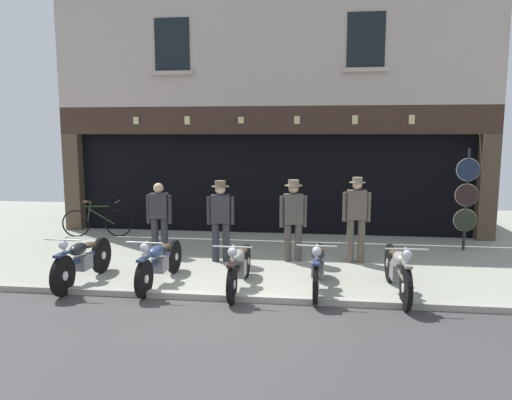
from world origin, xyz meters
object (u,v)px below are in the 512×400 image
Objects in this scene: motorcycle_center_left at (160,261)px; motorcycle_center_right at (318,266)px; motorcycle_center at (239,266)px; leaning_bicycle at (97,222)px; tyre_sign_pole at (467,196)px; motorcycle_left at (83,260)px; salesman_left at (159,215)px; motorcycle_right at (398,269)px; shopkeeper_center at (221,217)px; salesman_right at (293,216)px; assistant_far_right at (356,216)px; advert_board_near at (160,173)px.

motorcycle_center_left is 2.72m from motorcycle_center_right.
motorcycle_center_left is 1.03× the size of motorcycle_center.
leaning_bicycle is (-4.30, 3.72, -0.04)m from motorcycle_center.
motorcycle_center_right is at bearing -135.53° from tyre_sign_pole.
salesman_left is (0.65, 2.19, 0.43)m from motorcycle_left.
salesman_left is (-4.71, 2.10, 0.43)m from motorcycle_right.
salesman_left is 0.68× the size of tyre_sign_pole.
motorcycle_right is at bearing 145.72° from shopkeeper_center.
leaning_bicycle reaches higher than motorcycle_center_right.
motorcycle_center_left is at bearing -1.49° from motorcycle_right.
salesman_right is at bearing -111.98° from motorcycle_center.
assistant_far_right is (-0.52, 1.93, 0.54)m from motorcycle_right.
motorcycle_left reaches higher than motorcycle_right.
salesman_right is at bearing -47.52° from motorcycle_right.
motorcycle_center_left is 1.17× the size of leaning_bicycle.
motorcycle_center_left is at bearing 29.21° from salesman_right.
motorcycle_center_right is at bearing -176.46° from motorcycle_left.
motorcycle_center_left is at bearing -2.61° from motorcycle_center.
salesman_right reaches higher than motorcycle_right.
motorcycle_center_left is 4.01m from motorcycle_right.
salesman_left is at bearing -28.36° from motorcycle_center_right.
motorcycle_center is 5.72m from tyre_sign_pole.
assistant_far_right is (4.19, -0.17, 0.11)m from salesman_left.
motorcycle_center_right is 0.95× the size of motorcycle_right.
motorcycle_center_left is 0.89× the size of tyre_sign_pole.
salesman_left is 0.93× the size of salesman_right.
salesman_left reaches higher than motorcycle_center.
motorcycle_right is 2.65m from salesman_right.
motorcycle_center_left is at bearing -173.62° from motorcycle_left.
motorcycle_center is 1.14× the size of leaning_bicycle.
assistant_far_right is at bearing 63.69° from leaning_bicycle.
advert_board_near is 0.62× the size of leaning_bicycle.
tyre_sign_pole is 8.93m from leaning_bicycle.
tyre_sign_pole is 2.13× the size of advert_board_near.
motorcycle_right reaches higher than motorcycle_center.
advert_board_near reaches higher than motorcycle_right.
tyre_sign_pole is at bearing -143.43° from motorcycle_center.
motorcycle_left reaches higher than motorcycle_center_left.
motorcycle_left reaches higher than motorcycle_center.
motorcycle_center is 2.16m from salesman_right.
motorcycle_center_left reaches higher than motorcycle_center.
shopkeeper_center is 3.86m from advert_board_near.
motorcycle_left is at bearing -87.62° from advert_board_near.
salesman_right reaches higher than shopkeeper_center.
assistant_far_right is 1.00× the size of leaning_bicycle.
motorcycle_right is at bearing -177.55° from motorcycle_left.
motorcycle_center_right is 6.43m from advert_board_near.
motorcycle_center_left is 6.87m from tyre_sign_pole.
motorcycle_center is 1.00× the size of motorcycle_center_right.
tyre_sign_pole is 7.69m from advert_board_near.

